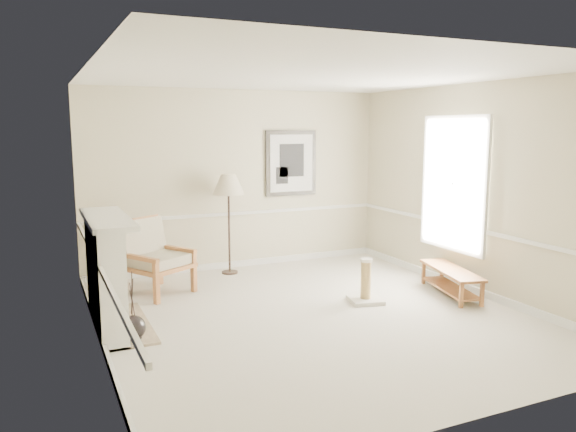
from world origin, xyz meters
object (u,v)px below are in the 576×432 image
at_px(floor_vase, 133,328).
at_px(armchair, 152,253).
at_px(floor_lamp, 228,187).
at_px(scratching_post, 366,288).
at_px(bench, 451,278).

bearing_deg(floor_vase, armchair, 72.73).
height_order(armchair, floor_lamp, floor_lamp).
relative_size(floor_vase, scratching_post, 1.32).
bearing_deg(floor_vase, scratching_post, 2.67).
bearing_deg(armchair, floor_lamp, -8.55).
distance_m(armchair, floor_lamp, 1.64).
bearing_deg(bench, armchair, 154.01).
height_order(floor_vase, bench, floor_vase).
distance_m(armchair, bench, 4.18).
distance_m(floor_vase, bench, 4.30).
xyz_separation_m(floor_vase, bench, (4.30, -0.06, 0.10)).
height_order(floor_vase, floor_lamp, floor_lamp).
distance_m(floor_vase, armchair, 1.90).
relative_size(floor_vase, bench, 0.59).
xyz_separation_m(armchair, scratching_post, (2.49, -1.63, -0.37)).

